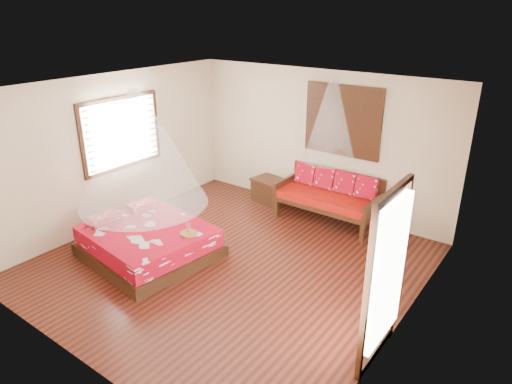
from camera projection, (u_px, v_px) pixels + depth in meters
room at (229, 183)px, 6.88m from camera, size 5.54×5.54×2.84m
bed at (148, 242)px, 7.56m from camera, size 2.17×2.01×0.63m
daybed at (330, 195)px, 8.72m from camera, size 1.94×0.86×0.98m
storage_chest at (270, 190)px, 9.64m from camera, size 0.81×0.64×0.50m
shutter_panel at (342, 121)px, 8.44m from camera, size 1.52×0.06×1.32m
window_left at (122, 133)px, 8.40m from camera, size 0.10×1.74×1.34m
glazed_door at (384, 278)px, 5.07m from camera, size 0.08×1.02×2.16m
wine_tray at (188, 231)px, 7.24m from camera, size 0.28×0.28×0.22m
mosquito_net_main at (139, 149)px, 6.95m from camera, size 2.01×2.01×1.80m
mosquito_net_daybed at (331, 120)px, 8.05m from camera, size 0.95×0.95×1.50m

